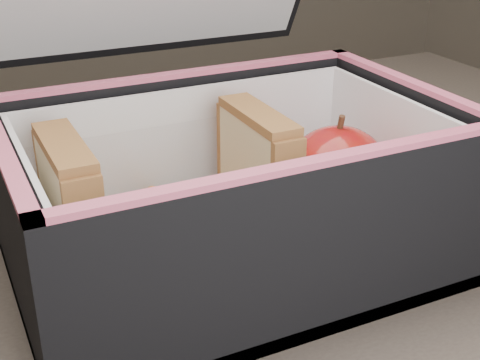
% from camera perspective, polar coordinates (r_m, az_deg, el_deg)
% --- Properties ---
extents(kitchen_table, '(1.20, 0.80, 0.75)m').
position_cam_1_polar(kitchen_table, '(0.60, -5.32, -12.82)').
color(kitchen_table, brown).
rests_on(kitchen_table, ground).
extents(lunch_bag, '(0.32, 0.31, 0.30)m').
position_cam_1_polar(lunch_bag, '(0.49, -0.82, 0.05)').
color(lunch_bag, black).
rests_on(lunch_bag, kitchen_table).
extents(plastic_tub, '(0.19, 0.13, 0.08)m').
position_cam_1_polar(plastic_tub, '(0.49, -5.93, -2.36)').
color(plastic_tub, white).
rests_on(plastic_tub, lunch_bag).
extents(sandwich_left, '(0.02, 0.09, 0.10)m').
position_cam_1_polar(sandwich_left, '(0.46, -14.21, -2.48)').
color(sandwich_left, tan).
rests_on(sandwich_left, plastic_tub).
extents(sandwich_right, '(0.02, 0.09, 0.10)m').
position_cam_1_polar(sandwich_right, '(0.51, 1.53, 0.65)').
color(sandwich_right, tan).
rests_on(sandwich_right, plastic_tub).
extents(carrot_sticks, '(0.04, 0.13, 0.03)m').
position_cam_1_polar(carrot_sticks, '(0.50, -6.52, -4.06)').
color(carrot_sticks, orange).
rests_on(carrot_sticks, plastic_tub).
extents(paper_napkin, '(0.09, 0.09, 0.01)m').
position_cam_1_polar(paper_napkin, '(0.55, 7.59, -2.92)').
color(paper_napkin, white).
rests_on(paper_napkin, lunch_bag).
extents(red_apple, '(0.08, 0.08, 0.09)m').
position_cam_1_polar(red_apple, '(0.53, 8.32, 0.61)').
color(red_apple, maroon).
rests_on(red_apple, paper_napkin).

